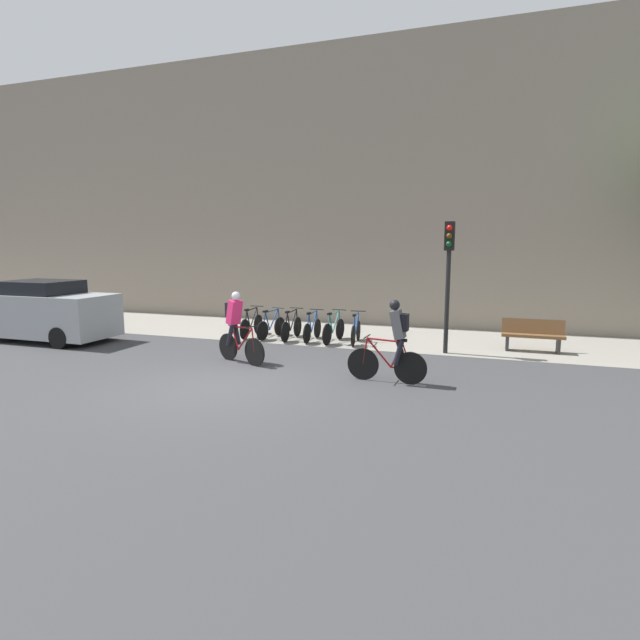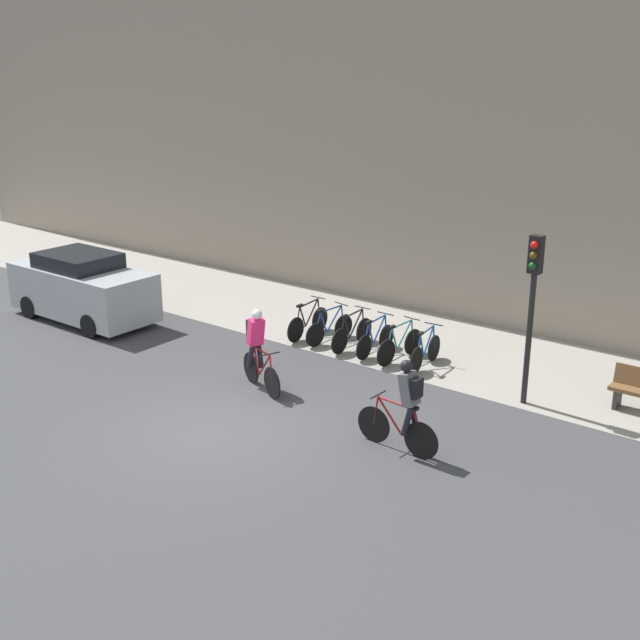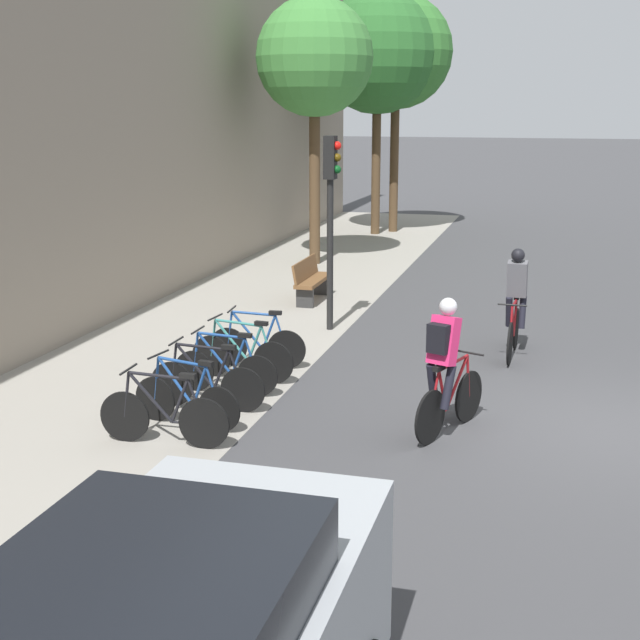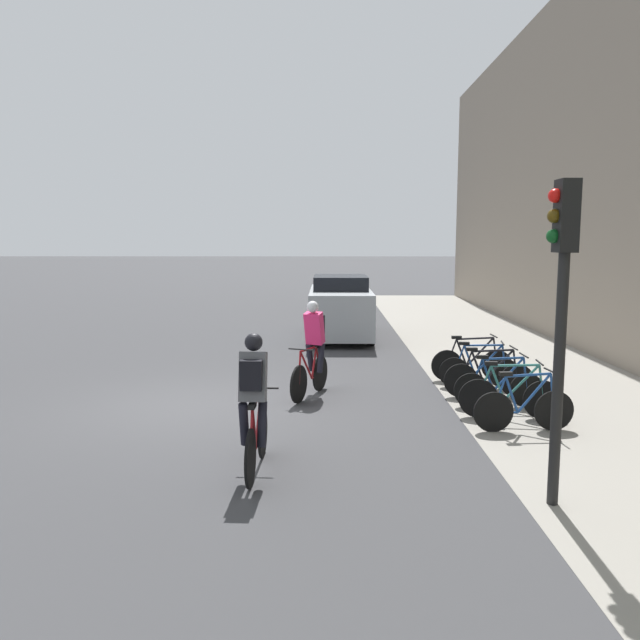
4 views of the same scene
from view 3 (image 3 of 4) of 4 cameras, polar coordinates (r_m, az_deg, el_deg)
name	(u,v)px [view 3 (image 3 of 4)]	position (r m, az deg, el deg)	size (l,w,h in m)	color
ground	(610,429)	(12.17, 18.08, -6.68)	(200.00, 200.00, 0.00)	#3D3D3F
kerb_strip	(135,386)	(13.54, -11.79, -4.18)	(44.00, 4.50, 0.01)	gray
cyclist_pink	(445,364)	(11.18, 8.03, -2.81)	(1.58, 0.70, 1.78)	black
cyclist_grey	(516,299)	(15.09, 12.42, 1.33)	(1.74, 0.46, 1.79)	black
parked_bike_0	(164,415)	(11.10, -9.96, -5.99)	(0.46, 1.69, 0.96)	black
parked_bike_1	(187,398)	(11.70, -8.52, -4.99)	(0.46, 1.57, 0.93)	black
parked_bike_2	(207,382)	(12.30, -7.23, -3.95)	(0.46, 1.67, 0.95)	black
parked_bike_3	(226,368)	(12.91, -6.07, -3.10)	(0.46, 1.58, 0.94)	black
parked_bike_4	(242,355)	(13.53, -5.01, -2.24)	(0.46, 1.67, 0.96)	black
parked_bike_5	(257,344)	(14.16, -4.04, -1.53)	(0.46, 1.57, 0.95)	black
traffic_light_pole	(331,197)	(16.13, 0.70, 7.87)	(0.26, 0.30, 3.54)	black
bench	(311,279)	(18.85, -0.57, 2.61)	(1.63, 0.44, 0.89)	brown
street_tree_0	(314,59)	(23.07, -0.36, 16.39)	(2.94, 2.94, 6.68)	#4C3823
street_tree_1	(378,53)	(28.60, 3.71, 16.68)	(3.73, 3.73, 7.48)	#4C3823
street_tree_2	(396,52)	(29.19, 4.91, 16.70)	(3.55, 3.55, 7.44)	#4C3823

